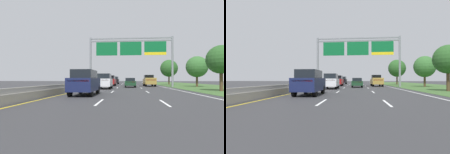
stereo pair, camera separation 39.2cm
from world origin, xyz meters
TOP-DOWN VIEW (x-y plane):
  - ground_plane at (0.00, 35.00)m, footprint 220.00×220.00m
  - lane_striping at (0.00, 34.54)m, footprint 11.96×106.00m
  - grass_verge_right at (13.95, 35.00)m, footprint 14.00×110.00m
  - median_barrier_concrete at (-6.60, 35.00)m, footprint 0.60×110.00m
  - overhead_sign_gantry at (0.30, 32.98)m, footprint 15.06×0.42m
  - pickup_truck_gold at (3.91, 35.96)m, footprint 2.05×5.42m
  - car_white_left_lane_suv at (-3.46, 25.61)m, footprint 1.96×4.72m
  - car_navy_left_lane_suv at (-3.83, 15.25)m, footprint 1.91×4.70m
  - car_red_left_lane_suv at (-3.73, 37.29)m, footprint 1.99×4.74m
  - car_darkgreen_centre_lane_sedan at (0.16, 31.24)m, footprint 1.88×4.42m
  - car_black_left_lane_suv at (-3.82, 52.05)m, footprint 1.99×4.74m
  - roadside_tree_near at (10.25, 21.51)m, footprint 3.22×3.22m
  - roadside_tree_mid at (12.22, 34.19)m, footprint 3.80×3.80m
  - roadside_tree_far at (10.36, 48.28)m, footprint 4.42×4.42m

SIDE VIEW (x-z plane):
  - ground_plane at x=0.00m, z-range 0.00..0.00m
  - lane_striping at x=0.00m, z-range 0.00..0.01m
  - grass_verge_right at x=13.95m, z-range 0.00..0.02m
  - median_barrier_concrete at x=-6.60m, z-range -0.07..0.78m
  - car_darkgreen_centre_lane_sedan at x=0.16m, z-range 0.03..1.60m
  - pickup_truck_gold at x=3.91m, z-range -0.03..2.17m
  - car_white_left_lane_suv at x=-3.46m, z-range 0.04..2.15m
  - car_navy_left_lane_suv at x=-3.83m, z-range 0.04..2.15m
  - car_red_left_lane_suv at x=-3.73m, z-range 0.04..2.15m
  - car_black_left_lane_suv at x=-3.82m, z-range 0.04..2.15m
  - roadside_tree_near at x=10.25m, z-range 0.96..6.15m
  - roadside_tree_mid at x=12.22m, z-range 0.85..6.36m
  - roadside_tree_far at x=10.36m, z-range 0.98..7.39m
  - overhead_sign_gantry at x=0.30m, z-range 1.93..10.91m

